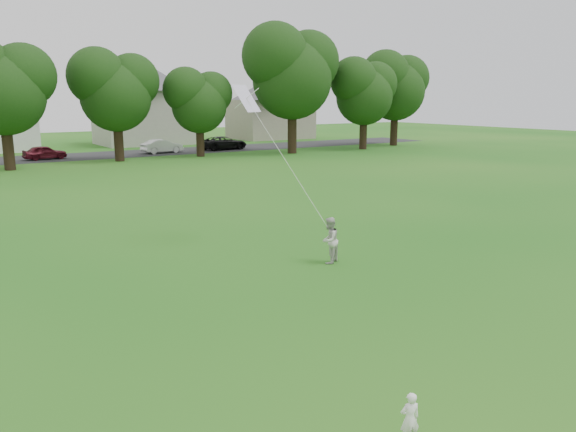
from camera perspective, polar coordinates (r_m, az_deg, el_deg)
ground at (r=11.09m, az=-3.19°, el=-14.75°), size 160.00×160.00×0.00m
toddler at (r=8.82m, az=12.27°, el=-19.51°), size 0.35×0.28×0.83m
older_boy at (r=17.17m, az=4.23°, el=-2.48°), size 0.87×0.81×1.43m
kite at (r=17.93m, az=-0.19°, el=5.57°), size 1.25×2.30×5.35m
tree_row at (r=45.13m, az=-19.71°, el=13.04°), size 80.54×9.09×11.77m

